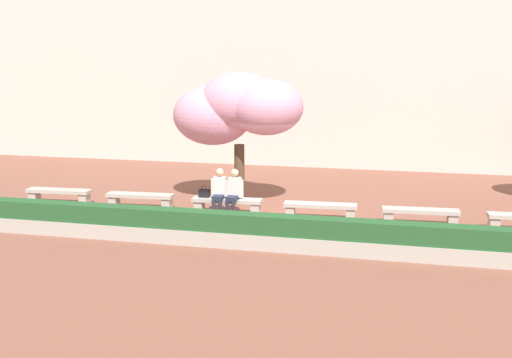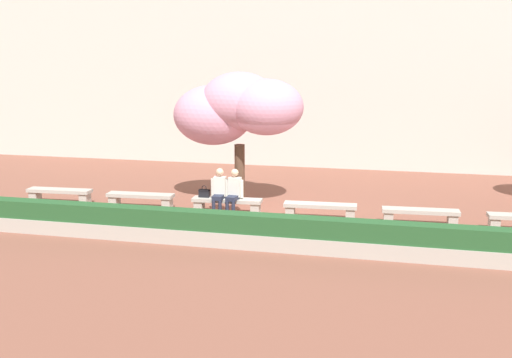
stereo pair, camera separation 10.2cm
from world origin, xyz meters
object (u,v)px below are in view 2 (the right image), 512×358
Objects in this scene: stone_bench_east_end at (420,214)px; person_seated_left at (219,190)px; stone_bench_center at (227,203)px; person_seated_right at (234,190)px; stone_bench_west_end at (60,194)px; stone_bench_near_west at (141,198)px; handbag at (204,193)px; stone_bench_near_east at (320,209)px; cherry_tree_main at (237,109)px.

person_seated_left is at bearing -179.44° from stone_bench_east_end.
person_seated_right is at bearing -14.16° from stone_bench_center.
stone_bench_center is (5.23, -0.00, 0.00)m from stone_bench_west_end.
person_seated_left reaches higher than stone_bench_center.
stone_bench_center is (2.62, -0.00, 0.00)m from stone_bench_near_west.
stone_bench_east_end is at bearing 0.11° from handbag.
stone_bench_east_end is (2.62, -0.00, 0.00)m from stone_bench_near_east.
person_seated_left is at bearing -96.53° from cherry_tree_main.
stone_bench_center is 1.00× the size of stone_bench_east_end.
person_seated_right is (2.83, -0.05, 0.39)m from stone_bench_near_west.
stone_bench_west_end is 5.46m from person_seated_right.
stone_bench_near_east is at bearing 0.20° from handbag.
stone_bench_near_west is at bearing 178.73° from person_seated_left.
stone_bench_west_end is 5.84× the size of handbag.
person_seated_right is (5.45, -0.05, 0.39)m from stone_bench_west_end.
stone_bench_center is at bearing 165.84° from person_seated_right.
stone_bench_west_end and stone_bench_near_east have the same top height.
person_seated_left is 3.81× the size of handbag.
cherry_tree_main is at bearing 14.15° from stone_bench_west_end.
stone_bench_west_end and stone_bench_near_west have the same top height.
handbag is 0.09× the size of cherry_tree_main.
stone_bench_near_west is 5.84× the size of handbag.
cherry_tree_main reaches higher than stone_bench_west_end.
person_seated_left is 0.33× the size of cherry_tree_main.
stone_bench_center is 0.45m from person_seated_right.
person_seated_left is 0.47m from handbag.
stone_bench_center is 1.00× the size of stone_bench_near_east.
person_seated_left reaches higher than stone_bench_near_east.
stone_bench_west_end is 1.54× the size of person_seated_right.
stone_bench_near_west is 5.23m from stone_bench_near_east.
person_seated_right reaches higher than stone_bench_west_end.
stone_bench_near_west is 1.97m from handbag.
stone_bench_west_end is at bearing -165.85° from cherry_tree_main.
stone_bench_near_east is 1.54× the size of person_seated_left.
person_seated_right reaches higher than stone_bench_east_end.
stone_bench_center is 5.23m from stone_bench_east_end.
person_seated_right reaches higher than stone_bench_center.
cherry_tree_main reaches higher than stone_bench_east_end.
person_seated_left reaches higher than stone_bench_near_west.
cherry_tree_main is (0.16, 1.36, 2.15)m from person_seated_left.
stone_bench_near_east is (2.62, 0.00, 0.00)m from stone_bench_center.
stone_bench_near_east is 1.00× the size of stone_bench_east_end.
handbag is at bearing -179.80° from stone_bench_near_east.
stone_bench_near_west and stone_bench_center have the same top height.
stone_bench_west_end is at bearing 180.00° from stone_bench_east_end.
stone_bench_center and stone_bench_near_east have the same top height.
cherry_tree_main is at bearing 153.97° from stone_bench_near_east.
handbag is (-5.90, -0.01, 0.27)m from stone_bench_east_end.
person_seated_left is at bearing -1.27° from stone_bench_near_west.
stone_bench_near_east is at bearing 1.08° from person_seated_left.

